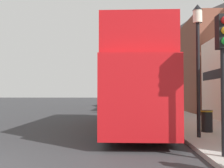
% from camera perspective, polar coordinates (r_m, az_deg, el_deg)
% --- Properties ---
extents(ground_plane, '(144.00, 144.00, 0.00)m').
position_cam_1_polar(ground_plane, '(26.91, -5.95, -5.61)').
color(ground_plane, '#333335').
extents(sidewalk, '(3.31, 108.00, 0.14)m').
position_cam_1_polar(sidewalk, '(23.93, 11.44, -5.86)').
color(sidewalk, '#ADAAA3').
rests_on(sidewalk, ground_plane).
extents(brick_terrace_rear, '(6.00, 22.50, 10.67)m').
position_cam_1_polar(brick_terrace_rear, '(31.28, 18.00, 4.78)').
color(brick_terrace_rear, brown).
rests_on(brick_terrace_rear, ground_plane).
extents(tour_bus, '(2.48, 10.30, 4.22)m').
position_cam_1_polar(tour_bus, '(12.71, 4.58, -1.22)').
color(tour_bus, red).
rests_on(tour_bus, ground_plane).
extents(parked_car_ahead_of_bus, '(1.99, 4.36, 1.35)m').
position_cam_1_polar(parked_car_ahead_of_bus, '(20.45, 5.05, -4.96)').
color(parked_car_ahead_of_bus, maroon).
rests_on(parked_car_ahead_of_bus, ground_plane).
extents(traffic_signal, '(0.28, 0.42, 3.51)m').
position_cam_1_polar(traffic_signal, '(7.10, 23.04, 6.40)').
color(traffic_signal, black).
rests_on(traffic_signal, sidewalk).
extents(lamp_post_nearest, '(0.35, 0.35, 4.75)m').
position_cam_1_polar(lamp_post_nearest, '(9.95, 18.19, 8.03)').
color(lamp_post_nearest, black).
rests_on(lamp_post_nearest, sidewalk).
extents(lamp_post_second, '(0.35, 0.35, 4.74)m').
position_cam_1_polar(lamp_post_second, '(19.52, 9.95, 3.05)').
color(lamp_post_second, black).
rests_on(lamp_post_second, sidewalk).
extents(lamp_post_third, '(0.35, 0.35, 5.11)m').
position_cam_1_polar(lamp_post_third, '(29.28, 7.22, 1.80)').
color(lamp_post_third, black).
rests_on(lamp_post_third, sidewalk).
extents(litter_bin, '(0.48, 0.48, 0.87)m').
position_cam_1_polar(litter_bin, '(11.30, 19.94, -7.43)').
color(litter_bin, black).
rests_on(litter_bin, sidewalk).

